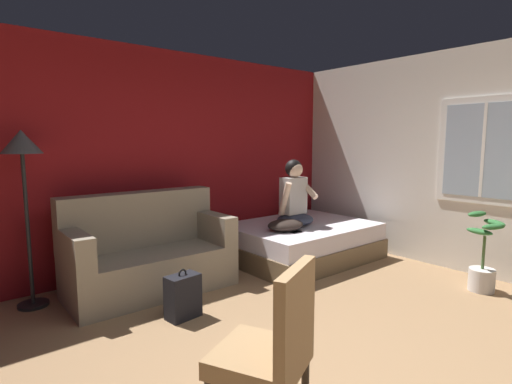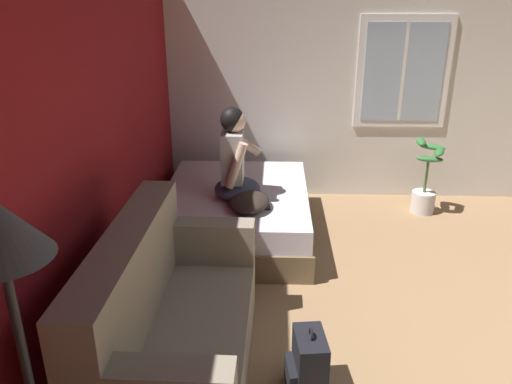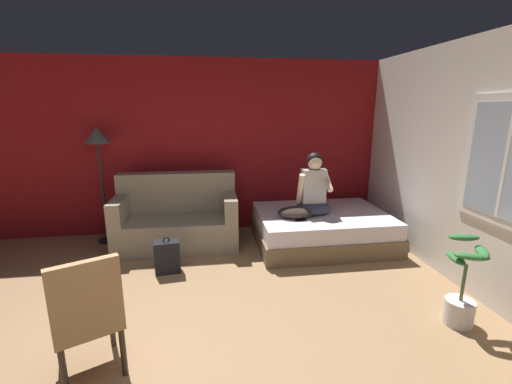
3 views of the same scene
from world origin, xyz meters
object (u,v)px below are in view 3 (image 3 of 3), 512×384
Objects in this scene: backpack at (167,257)px; cell_phone at (301,220)px; side_chair at (87,313)px; throw_pillow at (295,212)px; bed at (321,228)px; floor_lamp at (98,147)px; potted_plant at (461,294)px; person_seated at (313,189)px; couch at (177,219)px.

cell_phone reaches higher than backpack.
side_chair is 2.04× the size of throw_pillow.
bed is 0.57m from throw_pillow.
floor_lamp is (-0.62, 2.79, 0.90)m from side_chair.
potted_plant is at bearing -34.55° from floor_lamp.
bed is 2.24m from backpack.
side_chair reaches higher than throw_pillow.
couch is at bearing 172.48° from person_seated.
floor_lamp is at bearing 169.62° from person_seated.
couch is 1.75× the size of side_chair.
potted_plant is (3.79, -2.61, -1.13)m from floor_lamp.
person_seated is 2.26m from potted_plant.
side_chair reaches higher than potted_plant.
floor_lamp reaches higher than potted_plant.
throw_pillow is 0.17m from cell_phone.
throw_pillow is (1.71, 0.44, 0.36)m from backpack.
potted_plant is at bearing -27.65° from backpack.
backpack is 1.80m from cell_phone.
throw_pillow is (-0.45, -0.16, 0.31)m from bed.
person_seated is at bearing -10.38° from floor_lamp.
side_chair is 6.81× the size of cell_phone.
bed is 13.24× the size of cell_phone.
couch is at bearing 173.23° from bed.
throw_pillow is at bearing -14.55° from floor_lamp.
bed is at bearing 3.27° from person_seated.
backpack is at bearing -163.51° from person_seated.
side_chair is (-2.54, -2.24, 0.30)m from bed.
couch is 1.52m from floor_lamp.
person_seated is (2.39, 2.24, 0.30)m from side_chair.
side_chair is 3.29m from person_seated.
person_seated is at bearing 110.71° from potted_plant.
person_seated is 1.03× the size of potted_plant.
floor_lamp is (-1.07, 0.30, 1.04)m from couch.
cell_phone is at bearing -75.59° from throw_pillow.
side_chair is at bearing -100.19° from couch.
throw_pillow is 3.33× the size of cell_phone.
couch is 11.88× the size of cell_phone.
couch is 1.01× the size of floor_lamp.
throw_pillow is at bearing 9.13° from cell_phone.
cell_phone reaches higher than bed.
bed is 1.12× the size of floor_lamp.
bed is 3.40m from side_chair.
person_seated reaches higher than couch.
couch is 1.70m from throw_pillow.
side_chair is at bearing -136.96° from person_seated.
floor_lamp reaches higher than cell_phone.
floor_lamp is (-1.00, 1.15, 1.24)m from backpack.
floor_lamp is 4.74m from potted_plant.
couch is 2.01m from person_seated.
cell_phone is (1.75, 0.29, 0.29)m from backpack.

